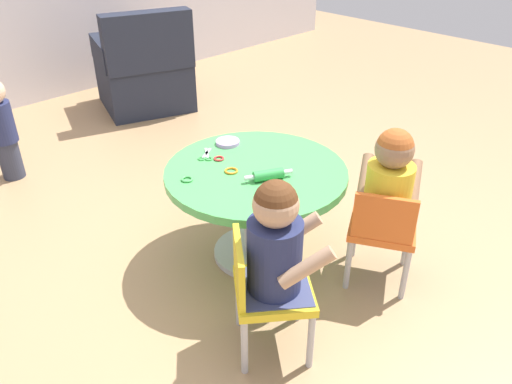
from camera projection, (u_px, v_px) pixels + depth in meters
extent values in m
plane|color=tan|center=(256.00, 254.00, 2.67)|extent=(10.00, 10.00, 0.00)
cylinder|color=silver|center=(256.00, 251.00, 2.67)|extent=(0.44, 0.44, 0.03)
cylinder|color=silver|center=(256.00, 217.00, 2.55)|extent=(0.12, 0.12, 0.47)
cylinder|color=#4CB259|center=(256.00, 173.00, 2.42)|extent=(0.88, 0.88, 0.04)
cylinder|color=#B7B7BC|center=(311.00, 341.00, 1.98)|extent=(0.03, 0.03, 0.28)
cylinder|color=#B7B7BC|center=(298.00, 295.00, 2.20)|extent=(0.03, 0.03, 0.28)
cylinder|color=#B7B7BC|center=(244.00, 347.00, 1.95)|extent=(0.03, 0.03, 0.28)
cylinder|color=#B7B7BC|center=(239.00, 300.00, 2.17)|extent=(0.03, 0.03, 0.28)
cube|color=yellow|center=(274.00, 290.00, 1.99)|extent=(0.42, 0.42, 0.04)
cube|color=yellow|center=(239.00, 267.00, 1.91)|extent=(0.18, 0.23, 0.22)
cube|color=#3F4772|center=(274.00, 290.00, 1.99)|extent=(0.38, 0.38, 0.04)
cylinder|color=navy|center=(275.00, 256.00, 1.90)|extent=(0.21, 0.21, 0.30)
sphere|color=tan|center=(276.00, 205.00, 1.79)|extent=(0.17, 0.17, 0.17)
sphere|color=#593319|center=(276.00, 202.00, 1.78)|extent=(0.16, 0.16, 0.16)
cylinder|color=tan|center=(307.00, 267.00, 1.81)|extent=(0.20, 0.17, 0.17)
cylinder|color=tan|center=(296.00, 232.00, 2.00)|extent=(0.20, 0.17, 0.17)
cylinder|color=#B7B7BC|center=(407.00, 242.00, 2.53)|extent=(0.03, 0.03, 0.28)
cylinder|color=#B7B7BC|center=(355.00, 233.00, 2.59)|extent=(0.03, 0.03, 0.28)
cylinder|color=#B7B7BC|center=(405.00, 274.00, 2.32)|extent=(0.03, 0.03, 0.28)
cylinder|color=#B7B7BC|center=(348.00, 264.00, 2.38)|extent=(0.03, 0.03, 0.28)
cube|color=orange|center=(383.00, 226.00, 2.37)|extent=(0.41, 0.41, 0.04)
cube|color=orange|center=(384.00, 219.00, 2.20)|extent=(0.15, 0.25, 0.22)
cube|color=#3F4772|center=(383.00, 226.00, 2.37)|extent=(0.37, 0.36, 0.04)
cylinder|color=yellow|center=(388.00, 195.00, 2.28)|extent=(0.21, 0.21, 0.30)
sphere|color=#997051|center=(395.00, 149.00, 2.17)|extent=(0.17, 0.17, 0.17)
sphere|color=#B25926|center=(395.00, 147.00, 2.16)|extent=(0.16, 0.16, 0.16)
cylinder|color=#997051|center=(414.00, 183.00, 2.33)|extent=(0.21, 0.15, 0.17)
cylinder|color=#997051|center=(366.00, 176.00, 2.38)|extent=(0.21, 0.15, 0.17)
cube|color=#232838|center=(145.00, 83.00, 4.40)|extent=(0.89, 0.89, 0.40)
cube|color=#232838|center=(148.00, 42.00, 3.95)|extent=(0.71, 0.38, 0.45)
cube|color=#232838|center=(175.00, 44.00, 4.35)|extent=(0.31, 0.60, 0.20)
cube|color=#232838|center=(104.00, 53.00, 4.13)|extent=(0.31, 0.60, 0.20)
cylinder|color=#33384C|center=(10.00, 159.00, 3.32)|extent=(0.14, 0.14, 0.26)
cylinder|color=navy|center=(0.00, 122.00, 3.19)|extent=(0.17, 0.17, 0.26)
cylinder|color=green|center=(268.00, 175.00, 2.31)|extent=(0.15, 0.11, 0.05)
cylinder|color=white|center=(249.00, 178.00, 2.29)|extent=(0.05, 0.04, 0.02)
cylinder|color=white|center=(287.00, 172.00, 2.34)|extent=(0.05, 0.04, 0.02)
cube|color=silver|center=(207.00, 153.00, 2.55)|extent=(0.07, 0.10, 0.01)
cube|color=silver|center=(207.00, 153.00, 2.55)|extent=(0.10, 0.07, 0.01)
torus|color=green|center=(209.00, 159.00, 2.50)|extent=(0.05, 0.05, 0.01)
torus|color=green|center=(202.00, 159.00, 2.50)|extent=(0.05, 0.05, 0.01)
cylinder|color=#CC99E5|center=(228.00, 142.00, 2.64)|extent=(0.12, 0.12, 0.02)
torus|color=#4CB259|center=(281.00, 197.00, 2.19)|extent=(0.06, 0.06, 0.01)
torus|color=#4CB259|center=(187.00, 179.00, 2.32)|extent=(0.06, 0.06, 0.01)
torus|color=red|center=(219.00, 159.00, 2.50)|extent=(0.05, 0.05, 0.01)
torus|color=orange|center=(231.00, 171.00, 2.39)|extent=(0.06, 0.06, 0.01)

